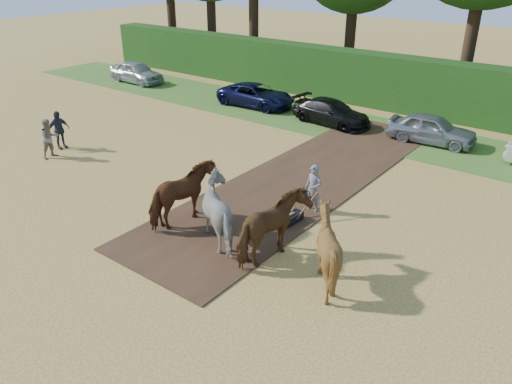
% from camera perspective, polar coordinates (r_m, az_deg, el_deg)
% --- Properties ---
extents(ground, '(120.00, 120.00, 0.00)m').
position_cam_1_polar(ground, '(16.30, -12.25, -5.14)').
color(ground, gold).
rests_on(ground, ground).
extents(earth_strip, '(4.50, 17.00, 0.05)m').
position_cam_1_polar(earth_strip, '(20.14, 5.73, 1.63)').
color(earth_strip, '#472D1C').
rests_on(earth_strip, ground).
extents(grass_verge, '(50.00, 5.00, 0.03)m').
position_cam_1_polar(grass_verge, '(26.57, 11.13, 7.28)').
color(grass_verge, '#38601E').
rests_on(grass_verge, ground).
extents(hedgerow, '(46.00, 1.60, 3.00)m').
position_cam_1_polar(hedgerow, '(30.15, 15.39, 11.97)').
color(hedgerow, '#14380F').
rests_on(hedgerow, ground).
extents(spectator_near, '(0.69, 0.87, 1.74)m').
position_cam_1_polar(spectator_near, '(23.65, -22.51, 5.67)').
color(spectator_near, tan).
rests_on(spectator_near, ground).
extents(spectator_far, '(0.53, 1.07, 1.76)m').
position_cam_1_polar(spectator_far, '(24.65, -21.62, 6.61)').
color(spectator_far, '#262B33').
rests_on(spectator_far, ground).
extents(plough_team, '(6.88, 4.84, 2.07)m').
position_cam_1_polar(plough_team, '(14.87, -0.62, -3.12)').
color(plough_team, brown).
rests_on(plough_team, ground).
extents(parked_cars, '(30.05, 2.59, 1.46)m').
position_cam_1_polar(parked_cars, '(28.01, 4.51, 10.03)').
color(parked_cars, '#ADB1B4').
rests_on(parked_cars, ground).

